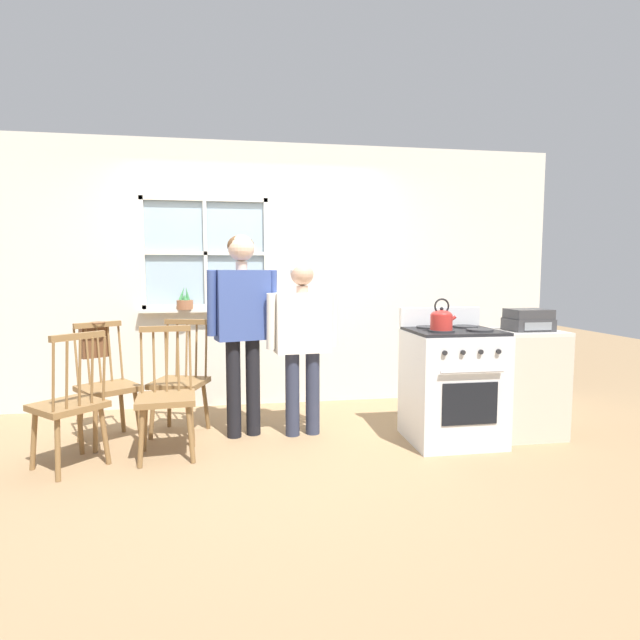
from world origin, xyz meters
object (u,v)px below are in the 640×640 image
(kettle, at_px, (442,319))
(stereo, at_px, (528,320))
(person_teen_center, at_px, (302,332))
(handbag, at_px, (95,341))
(potted_plant, at_px, (185,303))
(chair_near_stove, at_px, (70,406))
(side_counter, at_px, (524,383))
(chair_near_wall, at_px, (166,398))
(stove, at_px, (452,384))
(person_elderly_left, at_px, (242,313))
(chair_by_window, at_px, (107,388))
(chair_center_cluster, at_px, (180,382))

(kettle, height_order, stereo, kettle)
(person_teen_center, height_order, stereo, person_teen_center)
(handbag, bearing_deg, potted_plant, 47.14)
(chair_near_stove, relative_size, side_counter, 1.09)
(chair_near_stove, xyz_separation_m, stereo, (3.57, 0.14, 0.54))
(chair_near_wall, height_order, side_counter, chair_near_wall)
(chair_near_wall, relative_size, potted_plant, 4.24)
(stove, height_order, kettle, kettle)
(handbag, bearing_deg, chair_near_stove, -88.36)
(stove, relative_size, handbag, 3.53)
(person_elderly_left, height_order, stereo, person_elderly_left)
(chair_near_stove, bearing_deg, handbag, -134.59)
(person_teen_center, height_order, side_counter, person_teen_center)
(chair_by_window, bearing_deg, chair_near_stove, -136.74)
(stove, height_order, stereo, stove)
(side_counter, xyz_separation_m, stereo, (0.00, -0.02, 0.54))
(chair_near_wall, bearing_deg, stereo, -5.30)
(chair_by_window, distance_m, chair_near_stove, 0.56)
(chair_by_window, distance_m, kettle, 2.75)
(chair_center_cluster, height_order, handbag, same)
(potted_plant, relative_size, handbag, 0.75)
(kettle, height_order, side_counter, kettle)
(person_teen_center, bearing_deg, person_elderly_left, 168.29)
(chair_by_window, bearing_deg, potted_plant, 24.51)
(chair_center_cluster, bearing_deg, side_counter, 7.56)
(person_elderly_left, bearing_deg, stove, -28.45)
(chair_near_wall, relative_size, person_elderly_left, 0.58)
(potted_plant, bearing_deg, kettle, -35.40)
(kettle, bearing_deg, chair_by_window, 167.75)
(chair_near_stove, relative_size, stove, 0.90)
(chair_by_window, bearing_deg, chair_near_wall, -73.98)
(kettle, xyz_separation_m, stereo, (0.83, 0.16, -0.04))
(stove, relative_size, side_counter, 1.20)
(chair_near_wall, xyz_separation_m, chair_near_stove, (-0.64, -0.13, 0.00))
(potted_plant, xyz_separation_m, stereo, (2.92, -1.32, -0.09))
(chair_near_wall, distance_m, person_teen_center, 1.21)
(person_teen_center, bearing_deg, chair_near_wall, -168.68)
(chair_near_stove, relative_size, kettle, 3.96)
(kettle, bearing_deg, chair_near_wall, 176.00)
(chair_by_window, height_order, stove, stove)
(person_teen_center, bearing_deg, kettle, -31.31)
(potted_plant, bearing_deg, person_elderly_left, -59.44)
(chair_by_window, xyz_separation_m, person_teen_center, (1.60, -0.09, 0.44))
(side_counter, bearing_deg, person_teen_center, 170.80)
(kettle, relative_size, potted_plant, 1.07)
(kettle, bearing_deg, chair_center_cluster, 161.62)
(potted_plant, xyz_separation_m, handbag, (-0.67, -0.72, -0.27))
(handbag, distance_m, stereo, 3.65)
(chair_center_cluster, relative_size, person_elderly_left, 0.58)
(chair_near_stove, relative_size, person_elderly_left, 0.58)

